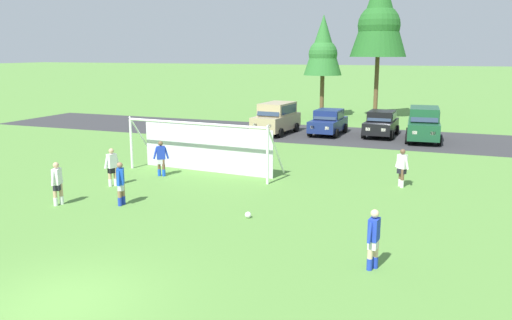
% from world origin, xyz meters
% --- Properties ---
extents(ground_plane, '(400.00, 400.00, 0.00)m').
position_xyz_m(ground_plane, '(0.00, 15.00, 0.00)').
color(ground_plane, '#598C3D').
extents(parking_lot_strip, '(52.00, 8.40, 0.01)m').
position_xyz_m(parking_lot_strip, '(0.00, 26.45, 0.00)').
color(parking_lot_strip, '#333335').
rests_on(parking_lot_strip, ground).
extents(soccer_ball, '(0.22, 0.22, 0.22)m').
position_xyz_m(soccer_ball, '(1.60, 7.29, 0.11)').
color(soccer_ball, white).
rests_on(soccer_ball, ground).
extents(soccer_goal, '(7.54, 2.50, 2.57)m').
position_xyz_m(soccer_goal, '(-2.99, 13.04, 1.29)').
color(soccer_goal, white).
rests_on(soccer_goal, ground).
extents(player_striker_near, '(0.34, 0.75, 1.64)m').
position_xyz_m(player_striker_near, '(-5.61, 6.17, 0.82)').
color(player_striker_near, tan).
rests_on(player_striker_near, ground).
extents(player_midfield_center, '(0.39, 0.72, 1.64)m').
position_xyz_m(player_midfield_center, '(-3.40, 7.02, 0.82)').
color(player_midfield_center, '#936B4C').
rests_on(player_midfield_center, ground).
extents(player_defender_far, '(0.69, 0.43, 1.64)m').
position_xyz_m(player_defender_far, '(-4.48, 11.63, 0.82)').
color(player_defender_far, brown).
rests_on(player_defender_far, ground).
extents(player_winger_left, '(0.65, 0.50, 1.64)m').
position_xyz_m(player_winger_left, '(6.06, 13.59, 0.82)').
color(player_winger_left, brown).
rests_on(player_winger_left, ground).
extents(player_winger_right, '(0.28, 0.73, 1.64)m').
position_xyz_m(player_winger_right, '(6.31, 4.45, 0.82)').
color(player_winger_right, beige).
rests_on(player_winger_right, ground).
extents(player_trailing_back, '(0.38, 0.70, 1.64)m').
position_xyz_m(player_trailing_back, '(-5.44, 9.27, 0.82)').
color(player_trailing_back, tan).
rests_on(player_trailing_back, ground).
extents(parked_car_slot_far_left, '(2.41, 4.74, 2.16)m').
position_xyz_m(parked_car_slot_far_left, '(-3.71, 25.61, 1.11)').
color(parked_car_slot_far_left, tan).
rests_on(parked_car_slot_far_left, ground).
extents(parked_car_slot_left, '(2.12, 4.24, 1.72)m').
position_xyz_m(parked_car_slot_left, '(-0.25, 26.58, 0.88)').
color(parked_car_slot_left, navy).
rests_on(parked_car_slot_left, ground).
extents(parked_car_slot_center_left, '(2.10, 4.23, 1.72)m').
position_xyz_m(parked_car_slot_center_left, '(3.27, 27.08, 0.88)').
color(parked_car_slot_center_left, black).
rests_on(parked_car_slot_center_left, ground).
extents(parked_car_slot_center, '(2.40, 4.73, 2.16)m').
position_xyz_m(parked_car_slot_center, '(6.08, 26.10, 1.11)').
color(parked_car_slot_center, '#194C2D').
rests_on(parked_car_slot_center, ground).
extents(tree_left_edge, '(3.27, 3.27, 8.73)m').
position_xyz_m(tree_left_edge, '(-3.14, 36.08, 5.99)').
color(tree_left_edge, brown).
rests_on(tree_left_edge, ground).
extents(tree_mid_left, '(4.68, 4.68, 12.49)m').
position_xyz_m(tree_mid_left, '(1.37, 36.90, 8.60)').
color(tree_mid_left, brown).
rests_on(tree_mid_left, ground).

